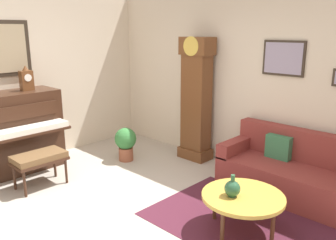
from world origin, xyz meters
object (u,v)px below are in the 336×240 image
(grandfather_clock, at_px, (196,103))
(mantel_clock, at_px, (26,79))
(coffee_table, at_px, (243,197))
(green_jug, at_px, (232,188))
(piano, at_px, (11,133))
(piano_bench, at_px, (39,159))
(couch, at_px, (295,173))
(potted_plant, at_px, (126,142))

(grandfather_clock, distance_m, mantel_clock, 2.67)
(coffee_table, distance_m, mantel_clock, 3.63)
(green_jug, bearing_deg, piano, -164.91)
(piano, distance_m, piano_bench, 0.82)
(grandfather_clock, bearing_deg, piano_bench, -109.68)
(couch, bearing_deg, green_jug, -94.59)
(green_jug, bearing_deg, coffee_table, 55.67)
(couch, xyz_separation_m, green_jug, (-0.11, -1.31, 0.20))
(green_jug, bearing_deg, mantel_clock, -170.04)
(mantel_clock, height_order, potted_plant, mantel_clock)
(potted_plant, bearing_deg, piano, -120.01)
(piano_bench, xyz_separation_m, couch, (2.67, 2.18, -0.09))
(piano, xyz_separation_m, coffee_table, (3.42, 1.01, -0.22))
(mantel_clock, bearing_deg, potted_plant, 53.88)
(potted_plant, bearing_deg, piano_bench, -92.98)
(piano_bench, relative_size, green_jug, 2.92)
(piano_bench, relative_size, coffee_table, 0.80)
(piano, bearing_deg, green_jug, 15.09)
(mantel_clock, bearing_deg, green_jug, 9.96)
(piano, bearing_deg, mantel_clock, 89.53)
(potted_plant, bearing_deg, mantel_clock, -126.12)
(grandfather_clock, xyz_separation_m, green_jug, (1.72, -1.48, -0.45))
(piano_bench, relative_size, potted_plant, 1.25)
(piano, xyz_separation_m, potted_plant, (0.86, 1.49, -0.30))
(coffee_table, distance_m, potted_plant, 2.60)
(green_jug, bearing_deg, piano_bench, -161.23)
(green_jug, bearing_deg, couch, 85.41)
(mantel_clock, height_order, green_jug, mantel_clock)
(grandfather_clock, bearing_deg, green_jug, -40.77)
(couch, distance_m, potted_plant, 2.69)
(couch, distance_m, mantel_clock, 4.09)
(couch, bearing_deg, grandfather_clock, 174.65)
(grandfather_clock, relative_size, couch, 1.07)
(couch, relative_size, potted_plant, 3.39)
(mantel_clock, bearing_deg, coffee_table, 11.44)
(grandfather_clock, xyz_separation_m, coffee_table, (1.79, -1.38, -0.57))
(piano, distance_m, green_jug, 3.47)
(piano_bench, distance_m, coffee_table, 2.81)
(couch, xyz_separation_m, coffee_table, (-0.03, -1.21, 0.09))
(piano_bench, height_order, green_jug, green_jug)
(grandfather_clock, relative_size, green_jug, 8.46)
(grandfather_clock, bearing_deg, piano, -124.33)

